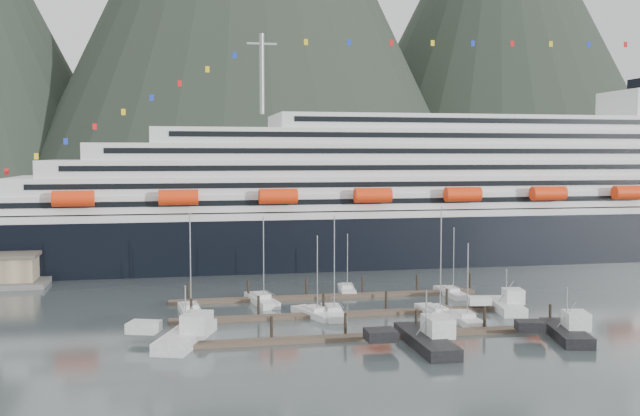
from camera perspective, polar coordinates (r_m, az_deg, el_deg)
The scene contains 17 objects.
ground at distance 102.34m, azimuth 5.17°, elevation -8.41°, with size 1600.00×1600.00×0.00m, color #424D4E.
cruise_ship at distance 162.03m, azimuth 9.80°, elevation 0.45°, with size 210.00×30.40×50.30m.
dock_near at distance 91.63m, azimuth 3.99°, elevation -9.69°, with size 48.18×2.28×3.20m.
dock_mid at distance 103.90m, azimuth 2.06°, elevation -8.03°, with size 48.18×2.28×3.20m.
dock_far at distance 116.32m, azimuth 0.54°, elevation -6.72°, with size 48.18×2.28×3.20m.
sailboat_a at distance 106.31m, azimuth -9.86°, elevation -7.74°, with size 3.38×9.20×14.68m.
sailboat_b at distance 103.54m, azimuth 1.03°, elevation -8.01°, with size 3.31×9.69×14.31m.
sailboat_c at distance 103.19m, azimuth -0.46°, elevation -8.06°, with size 5.27×8.96×11.62m.
sailboat_d at distance 104.19m, azimuth 8.91°, elevation -7.98°, with size 2.96×10.85×15.60m.
sailboat_e at distance 112.37m, azimuth -4.45°, elevation -7.06°, with size 4.32×10.52×13.55m.
sailboat_f at distance 120.98m, azimuth 2.06°, elevation -6.27°, with size 3.37×8.20×9.97m.
sailboat_g at distance 120.10m, azimuth 9.94°, elevation -6.40°, with size 2.62×9.17×11.22m.
sailboat_h at distance 101.33m, azimuth 10.97°, elevation -8.36°, with size 2.78×8.83×11.09m.
trawler_a at distance 90.81m, azimuth -10.29°, elevation -9.46°, with size 11.07×14.05×7.48m.
trawler_c at distance 88.24m, azimuth 7.98°, elevation -9.85°, with size 10.03×14.27×7.26m.
trawler_d at distance 95.94m, azimuth 18.17°, elevation -8.90°, with size 9.13×11.98×6.83m.
trawler_e at distance 110.12m, azimuth 13.93°, elevation -7.17°, with size 8.03×10.52×6.54m.
Camera 1 is at (-28.84, -95.69, 22.05)m, focal length 42.00 mm.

